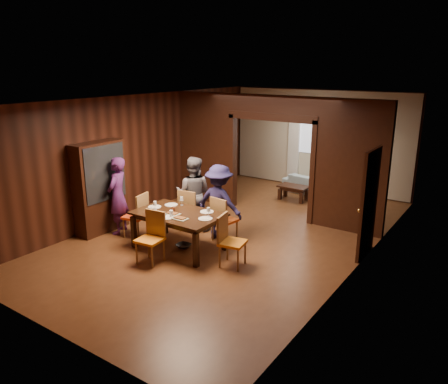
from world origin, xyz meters
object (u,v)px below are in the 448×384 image
Objects in this scene: person_navy at (219,202)px; chair_right at (233,241)px; person_grey at (193,194)px; chair_near at (150,238)px; hutch at (100,187)px; coffee_table at (293,193)px; chair_left at (135,215)px; chair_far_l at (192,210)px; chair_far_r at (225,219)px; sofa at (315,185)px; dining_table at (179,231)px; person_purple at (118,196)px.

person_navy reaches higher than chair_right.
chair_right is (1.75, -1.07, -0.34)m from person_grey.
chair_near is 0.48× the size of hutch.
chair_near is (-0.47, -5.09, 0.28)m from coffee_table.
chair_left is 0.48× the size of hutch.
chair_far_l is 1.00× the size of chair_far_r.
sofa is 1.89× the size of chair_right.
chair_far_r is (0.93, -0.05, 0.00)m from chair_far_l.
person_grey is 0.95× the size of dining_table.
person_grey reaches higher than chair_far_r.
chair_far_r is 1.75m from chair_near.
person_purple is 4.88m from coffee_table.
person_navy is at bearing 109.26° from chair_left.
chair_left and chair_near have the same top height.
chair_far_r is (0.07, -3.43, 0.28)m from coffee_table.
person_grey reaches higher than chair_left.
coffee_table is (0.44, 4.30, -0.18)m from dining_table.
chair_far_l reaches higher than coffee_table.
sofa is at bearing -129.36° from person_grey.
coffee_table is 0.82× the size of chair_right.
chair_far_r is (-0.80, 0.91, 0.00)m from chair_right.
dining_table is at bearing 105.82° from chair_far_l.
chair_left is at bearing 42.19° from chair_far_l.
coffee_table is (0.88, 3.26, -0.63)m from person_grey.
hutch reaches higher than person_grey.
sofa is at bearing 133.51° from person_purple.
chair_left and chair_right have the same top height.
chair_far_l is (-0.85, -3.37, 0.28)m from coffee_table.
dining_table is (0.44, -1.03, -0.45)m from person_grey.
person_navy is at bearing -4.20° from chair_far_r.
person_grey is at bearing -10.16° from person_navy.
hutch is at bearing 157.50° from chair_near.
coffee_table is at bearing -92.50° from person_navy.
chair_far_r is at bearing 30.41° from chair_right.
sofa is 1.05× the size of dining_table.
dining_table is (1.66, 0.06, -0.47)m from person_purple.
person_grey is 1.90m from chair_near.
person_purple is at bearing 18.37° from person_grey.
person_purple is 2.11× the size of coffee_table.
dining_table is 1.80× the size of chair_far_l.
person_navy is 2.65m from hutch.
chair_right is (2.51, -0.02, 0.00)m from chair_left.
person_purple reaches higher than sofa.
person_navy is at bearing -91.54° from coffee_table.
person_grey is 4.32m from sofa.
chair_near is at bearing -16.46° from hutch.
chair_left is 1.00× the size of chair_far_r.
coffee_table is 5.20m from hutch.
dining_table is 0.87× the size of hutch.
chair_right is at bearing 105.53° from sofa.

